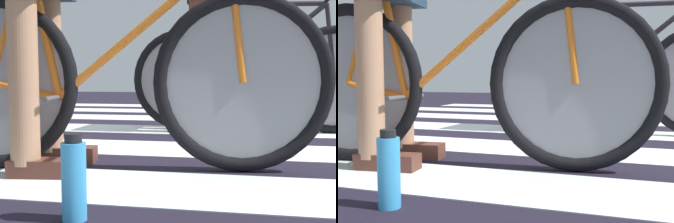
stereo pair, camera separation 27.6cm
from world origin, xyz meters
The scene contains 7 objects.
ground centered at (0.00, 0.00, 0.01)m, with size 18.00×14.00×0.02m.
crosswalk_markings centered at (0.02, 0.22, 0.02)m, with size 5.48×4.99×0.00m.
bicycle_1_of_2 centered at (-0.62, -1.06, 0.41)m, with size 1.73×0.52×0.93m.
cyclist_1_of_2 centered at (-0.93, -1.10, 0.66)m, with size 0.36×0.43×0.99m.
bicycle_2_of_2 centered at (-0.04, 0.24, 0.41)m, with size 1.74×0.52×0.93m.
cyclist_2_of_2 centered at (-0.35, 0.25, 0.67)m, with size 0.32×0.42×1.01m.
water_bottle centered at (-0.55, -1.65, 0.13)m, with size 0.07×0.07×0.23m.
Camera 2 is at (0.17, -2.65, 0.40)m, focal length 43.86 mm.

